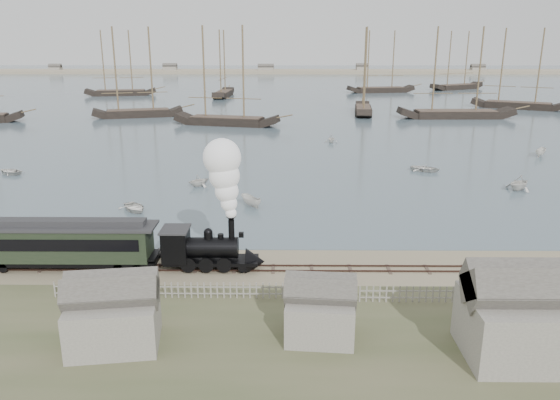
{
  "coord_description": "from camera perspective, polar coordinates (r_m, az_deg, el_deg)",
  "views": [
    {
      "loc": [
        -0.13,
        -41.19,
        17.22
      ],
      "look_at": [
        -0.53,
        5.18,
        3.5
      ],
      "focal_mm": 35.0,
      "sensor_mm": 36.0,
      "label": 1
    }
  ],
  "objects": [
    {
      "name": "picket_fence_west",
      "position": [
        38.81,
        -9.15,
        -10.09
      ],
      "size": [
        19.0,
        0.1,
        1.2
      ],
      "primitive_type": null,
      "color": "slate",
      "rests_on": "ground"
    },
    {
      "name": "rowboat_0",
      "position": [
        58.55,
        -14.98,
        -0.75
      ],
      "size": [
        4.53,
        4.3,
        0.76
      ],
      "primitive_type": "imported",
      "rotation": [
        0.0,
        0.0,
        0.63
      ],
      "color": "silver",
      "rests_on": "harbor_water"
    },
    {
      "name": "rowboat_6",
      "position": [
        80.56,
        -26.39,
        2.72
      ],
      "size": [
        3.99,
        4.41,
        0.75
      ],
      "primitive_type": "imported",
      "rotation": [
        0.0,
        0.0,
        4.22
      ],
      "color": "silver",
      "rests_on": "harbor_water"
    },
    {
      "name": "shed_mid",
      "position": [
        33.96,
        4.15,
        -14.04
      ],
      "size": [
        4.0,
        3.5,
        3.6
      ],
      "primitive_type": null,
      "color": "slate",
      "rests_on": "ground"
    },
    {
      "name": "ground",
      "position": [
        44.64,
        0.63,
        -6.21
      ],
      "size": [
        600.0,
        600.0,
        0.0
      ],
      "primitive_type": "plane",
      "color": "gray",
      "rests_on": "ground"
    },
    {
      "name": "passenger_coach",
      "position": [
        45.29,
        -21.68,
        -4.11
      ],
      "size": [
        14.37,
        2.77,
        3.49
      ],
      "color": "black",
      "rests_on": "ground"
    },
    {
      "name": "rowboat_1",
      "position": [
        66.66,
        -8.49,
        2.04
      ],
      "size": [
        3.65,
        3.71,
        1.48
      ],
      "primitive_type": "imported",
      "rotation": [
        0.0,
        0.0,
        2.26
      ],
      "color": "silver",
      "rests_on": "harbor_water"
    },
    {
      "name": "schooner_1",
      "position": [
        129.34,
        -14.89,
        12.78
      ],
      "size": [
        20.53,
        9.82,
        20.0
      ],
      "primitive_type": null,
      "rotation": [
        0.0,
        0.0,
        0.27
      ],
      "color": "black",
      "rests_on": "harbor_water"
    },
    {
      "name": "schooner_2",
      "position": [
        113.66,
        -5.72,
        12.79
      ],
      "size": [
        22.38,
        10.02,
        20.0
      ],
      "primitive_type": null,
      "rotation": [
        0.0,
        0.0,
        -0.24
      ],
      "color": "black",
      "rests_on": "harbor_water"
    },
    {
      "name": "schooner_4",
      "position": [
        129.89,
        18.23,
        12.53
      ],
      "size": [
        25.93,
        6.5,
        20.0
      ],
      "primitive_type": null,
      "rotation": [
        0.0,
        0.0,
        0.02
      ],
      "color": "black",
      "rests_on": "harbor_water"
    },
    {
      "name": "rail_track",
      "position": [
        42.79,
        0.63,
        -7.19
      ],
      "size": [
        120.0,
        1.8,
        0.16
      ],
      "color": "#39241F",
      "rests_on": "ground"
    },
    {
      "name": "rowboat_2",
      "position": [
        58.04,
        -3.07,
        -0.13
      ],
      "size": [
        3.12,
        2.84,
        1.19
      ],
      "primitive_type": "imported",
      "rotation": [
        0.0,
        0.0,
        3.83
      ],
      "color": "silver",
      "rests_on": "harbor_water"
    },
    {
      "name": "rowboat_4",
      "position": [
        70.19,
        23.72,
        1.69
      ],
      "size": [
        4.46,
        4.57,
        1.83
      ],
      "primitive_type": "imported",
      "rotation": [
        0.0,
        0.0,
        5.33
      ],
      "color": "silver",
      "rests_on": "harbor_water"
    },
    {
      "name": "far_spit",
      "position": [
        291.7,
        0.53,
        13.1
      ],
      "size": [
        500.0,
        20.0,
        1.8
      ],
      "primitive_type": "cube",
      "color": "tan",
      "rests_on": "ground"
    },
    {
      "name": "rowboat_5",
      "position": [
        92.09,
        25.56,
        4.52
      ],
      "size": [
        3.26,
        2.9,
        1.23
      ],
      "primitive_type": "imported",
      "rotation": [
        0.0,
        0.0,
        2.48
      ],
      "color": "silver",
      "rests_on": "harbor_water"
    },
    {
      "name": "picket_fence_east",
      "position": [
        39.89,
        19.21,
        -10.09
      ],
      "size": [
        15.0,
        0.1,
        1.2
      ],
      "primitive_type": null,
      "color": "slate",
      "rests_on": "ground"
    },
    {
      "name": "locomotive",
      "position": [
        41.47,
        -6.21,
        -1.43
      ],
      "size": [
        7.9,
        2.95,
        9.85
      ],
      "color": "black",
      "rests_on": "ground"
    },
    {
      "name": "schooner_7",
      "position": [
        171.6,
        -6.02,
        14.01
      ],
      "size": [
        5.64,
        19.25,
        20.0
      ],
      "primitive_type": null,
      "rotation": [
        0.0,
        0.0,
        1.5
      ],
      "color": "black",
      "rests_on": "harbor_water"
    },
    {
      "name": "beached_dinghy",
      "position": [
        45.95,
        -10.85,
        -5.37
      ],
      "size": [
        3.4,
        3.97,
        0.69
      ],
      "primitive_type": "imported",
      "rotation": [
        0.0,
        0.0,
        1.22
      ],
      "color": "silver",
      "rests_on": "ground"
    },
    {
      "name": "schooner_8",
      "position": [
        187.96,
        10.62,
        14.03
      ],
      "size": [
        22.89,
        8.99,
        20.0
      ],
      "primitive_type": null,
      "rotation": [
        0.0,
        0.0,
        0.18
      ],
      "color": "black",
      "rests_on": "harbor_water"
    },
    {
      "name": "schooner_3",
      "position": [
        132.09,
        8.86,
        13.19
      ],
      "size": [
        6.02,
        18.09,
        20.0
      ],
      "primitive_type": null,
      "rotation": [
        0.0,
        0.0,
        1.46
      ],
      "color": "black",
      "rests_on": "harbor_water"
    },
    {
      "name": "rowboat_3",
      "position": [
        76.13,
        14.94,
        3.21
      ],
      "size": [
        4.22,
        4.74,
        0.81
      ],
      "primitive_type": "imported",
      "rotation": [
        0.0,
        0.0,
        1.12
      ],
      "color": "silver",
      "rests_on": "harbor_water"
    },
    {
      "name": "shed_left",
      "position": [
        34.48,
        -16.74,
        -14.26
      ],
      "size": [
        5.0,
        4.0,
        4.1
      ],
      "primitive_type": null,
      "color": "slate",
      "rests_on": "ground"
    },
    {
      "name": "harbor_water",
      "position": [
        211.89,
        0.54,
        11.83
      ],
      "size": [
        600.0,
        336.0,
        0.06
      ],
      "primitive_type": "cube",
      "color": "#485C68",
      "rests_on": "ground"
    },
    {
      "name": "schooner_5",
      "position": [
        153.36,
        24.0,
        12.44
      ],
      "size": [
        22.44,
        15.26,
        20.0
      ],
      "primitive_type": null,
      "rotation": [
        0.0,
        0.0,
        -0.49
      ],
      "color": "black",
      "rests_on": "harbor_water"
    },
    {
      "name": "shed_right",
      "position": [
        34.76,
        23.42,
        -14.72
      ],
      "size": [
        6.0,
        5.0,
        5.1
      ],
      "primitive_type": null,
      "color": "slate",
      "rests_on": "ground"
    },
    {
      "name": "rowboat_7",
      "position": [
        94.7,
        5.37,
        6.4
      ],
      "size": [
        2.7,
        2.35,
        1.39
      ],
      "primitive_type": "imported",
      "rotation": [
        0.0,
        0.0,
        6.25
      ],
      "color": "silver",
      "rests_on": "harbor_water"
    },
    {
      "name": "schooner_6",
      "position": [
        181.78,
        -16.55,
        13.57
      ],
      "size": [
        22.1,
        8.68,
        20.0
      ],
      "primitive_type": null,
      "rotation": [
        0.0,
        0.0,
        0.18
      ],
      "color": "black",
      "rests_on": "harbor_water"
    },
    {
      "name": "schooner_9",
      "position": [
        206.24,
        18.18,
        13.71
      ],
      "size": [
        21.42,
        15.08,
        20.0
      ],
      "primitive_type": null,
      "rotation": [
        0.0,
        0.0,
        0.51
      ],
      "color": "black",
      "rests_on": "harbor_water"
    }
  ]
}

